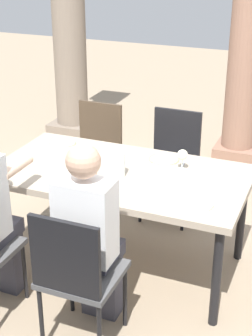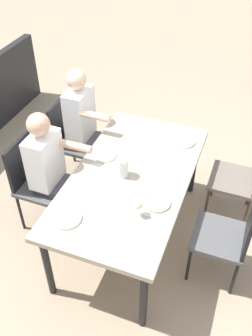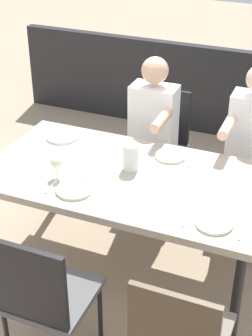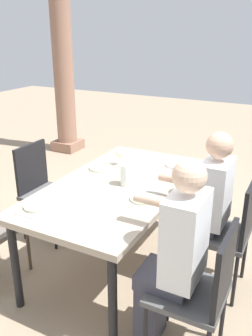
{
  "view_description": "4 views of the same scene",
  "coord_description": "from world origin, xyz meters",
  "px_view_note": "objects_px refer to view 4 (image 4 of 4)",
  "views": [
    {
      "loc": [
        1.31,
        -3.08,
        2.32
      ],
      "look_at": [
        0.02,
        0.07,
        0.77
      ],
      "focal_mm": 55.95,
      "sensor_mm": 36.0,
      "label": 1
    },
    {
      "loc": [
        2.26,
        0.81,
        2.93
      ],
      "look_at": [
        -0.01,
        -0.05,
        0.83
      ],
      "focal_mm": 40.79,
      "sensor_mm": 36.0,
      "label": 2
    },
    {
      "loc": [
        -1.05,
        2.59,
        2.48
      ],
      "look_at": [
        -0.03,
        0.09,
        0.87
      ],
      "focal_mm": 56.09,
      "sensor_mm": 36.0,
      "label": 3
    },
    {
      "loc": [
        -2.37,
        -1.31,
        1.94
      ],
      "look_at": [
        0.01,
        -0.06,
        0.91
      ],
      "focal_mm": 38.56,
      "sensor_mm": 36.0,
      "label": 4
    }
  ],
  "objects_px": {
    "stone_column_far": "(63,64)",
    "plate_2": "(101,168)",
    "wine_glass_2": "(120,154)",
    "chair_mid_north": "(42,185)",
    "chair_mid_south": "(230,228)",
    "diner_woman_green": "(174,254)",
    "plate_1": "(144,199)",
    "water_pitcher": "(127,176)",
    "plate_0": "(38,206)",
    "diner_man_white": "(205,206)",
    "plate_3": "(178,165)",
    "dining_table": "(118,191)",
    "chair_west_south": "(202,287)"
  },
  "relations": [
    {
      "from": "plate_1",
      "to": "stone_column_far",
      "type": "bearing_deg",
      "value": 45.31
    },
    {
      "from": "chair_mid_north",
      "to": "diner_woman_green",
      "type": "relative_size",
      "value": 0.71
    },
    {
      "from": "diner_woman_green",
      "to": "diner_man_white",
      "type": "relative_size",
      "value": 1.03
    },
    {
      "from": "plate_0",
      "to": "plate_2",
      "type": "distance_m",
      "value": 0.85
    },
    {
      "from": "plate_2",
      "to": "stone_column_far",
      "type": "bearing_deg",
      "value": 42.57
    },
    {
      "from": "plate_1",
      "to": "wine_glass_2",
      "type": "relative_size",
      "value": 1.36
    },
    {
      "from": "stone_column_far",
      "to": "water_pitcher",
      "type": "bearing_deg",
      "value": -135.28
    },
    {
      "from": "plate_2",
      "to": "diner_man_white",
      "type": "bearing_deg",
      "value": -96.95
    },
    {
      "from": "diner_woman_green",
      "to": "stone_column_far",
      "type": "height_order",
      "value": "stone_column_far"
    },
    {
      "from": "chair_mid_south",
      "to": "plate_2",
      "type": "xyz_separation_m",
      "value": [
        0.12,
        1.2,
        0.23
      ]
    },
    {
      "from": "chair_mid_south",
      "to": "stone_column_far",
      "type": "relative_size",
      "value": 0.32
    },
    {
      "from": "diner_man_white",
      "to": "plate_3",
      "type": "xyz_separation_m",
      "value": [
        0.52,
        0.41,
        0.1
      ]
    },
    {
      "from": "plate_3",
      "to": "dining_table",
      "type": "bearing_deg",
      "value": 155.17
    },
    {
      "from": "chair_mid_south",
      "to": "diner_man_white",
      "type": "height_order",
      "value": "diner_man_white"
    },
    {
      "from": "chair_west_south",
      "to": "chair_mid_north",
      "type": "relative_size",
      "value": 1.0
    },
    {
      "from": "stone_column_far",
      "to": "plate_2",
      "type": "xyz_separation_m",
      "value": [
        -2.22,
        -2.04,
        -0.66
      ]
    },
    {
      "from": "chair_west_south",
      "to": "plate_0",
      "type": "bearing_deg",
      "value": 89.88
    },
    {
      "from": "chair_mid_south",
      "to": "plate_0",
      "type": "distance_m",
      "value": 1.43
    },
    {
      "from": "chair_west_south",
      "to": "plate_1",
      "type": "height_order",
      "value": "chair_west_south"
    },
    {
      "from": "chair_mid_south",
      "to": "water_pitcher",
      "type": "relative_size",
      "value": 5.4
    },
    {
      "from": "chair_mid_south",
      "to": "plate_1",
      "type": "distance_m",
      "value": 0.7
    },
    {
      "from": "dining_table",
      "to": "wine_glass_2",
      "type": "relative_size",
      "value": 11.8
    },
    {
      "from": "plate_1",
      "to": "chair_west_south",
      "type": "bearing_deg",
      "value": -127.36
    },
    {
      "from": "plate_2",
      "to": "plate_3",
      "type": "bearing_deg",
      "value": -55.93
    },
    {
      "from": "water_pitcher",
      "to": "chair_mid_north",
      "type": "bearing_deg",
      "value": 84.45
    },
    {
      "from": "stone_column_far",
      "to": "plate_2",
      "type": "relative_size",
      "value": 13.16
    },
    {
      "from": "chair_west_south",
      "to": "plate_2",
      "type": "xyz_separation_m",
      "value": [
        0.85,
        1.2,
        0.25
      ]
    },
    {
      "from": "stone_column_far",
      "to": "plate_0",
      "type": "bearing_deg",
      "value": -146.49
    },
    {
      "from": "dining_table",
      "to": "plate_0",
      "type": "distance_m",
      "value": 0.7
    },
    {
      "from": "diner_man_white",
      "to": "plate_0",
      "type": "relative_size",
      "value": 6.15
    },
    {
      "from": "diner_woman_green",
      "to": "plate_3",
      "type": "relative_size",
      "value": 5.66
    },
    {
      "from": "chair_mid_south",
      "to": "dining_table",
      "type": "bearing_deg",
      "value": 96.63
    },
    {
      "from": "diner_man_white",
      "to": "plate_2",
      "type": "height_order",
      "value": "diner_man_white"
    },
    {
      "from": "chair_mid_south",
      "to": "plate_3",
      "type": "relative_size",
      "value": 4.06
    },
    {
      "from": "chair_mid_north",
      "to": "wine_glass_2",
      "type": "distance_m",
      "value": 0.84
    },
    {
      "from": "diner_man_white",
      "to": "plate_1",
      "type": "height_order",
      "value": "diner_man_white"
    },
    {
      "from": "chair_west_south",
      "to": "plate_1",
      "type": "bearing_deg",
      "value": 52.64
    },
    {
      "from": "stone_column_far",
      "to": "chair_mid_south",
      "type": "bearing_deg",
      "value": -125.8
    },
    {
      "from": "diner_woman_green",
      "to": "plate_1",
      "type": "height_order",
      "value": "diner_woman_green"
    },
    {
      "from": "diner_woman_green",
      "to": "diner_man_white",
      "type": "xyz_separation_m",
      "value": [
        0.73,
        0.02,
        -0.02
      ]
    },
    {
      "from": "dining_table",
      "to": "chair_mid_north",
      "type": "xyz_separation_m",
      "value": [
        0.11,
        0.91,
        -0.18
      ]
    },
    {
      "from": "plate_0",
      "to": "plate_3",
      "type": "height_order",
      "value": "same"
    },
    {
      "from": "chair_west_south",
      "to": "chair_mid_south",
      "type": "distance_m",
      "value": 0.73
    },
    {
      "from": "chair_mid_south",
      "to": "plate_3",
      "type": "distance_m",
      "value": 0.84
    },
    {
      "from": "dining_table",
      "to": "chair_west_south",
      "type": "distance_m",
      "value": 1.12
    },
    {
      "from": "dining_table",
      "to": "chair_mid_north",
      "type": "distance_m",
      "value": 0.93
    },
    {
      "from": "wine_glass_2",
      "to": "chair_mid_north",
      "type": "bearing_deg",
      "value": 111.97
    },
    {
      "from": "chair_mid_south",
      "to": "diner_woman_green",
      "type": "relative_size",
      "value": 0.72
    },
    {
      "from": "plate_0",
      "to": "diner_man_white",
      "type": "bearing_deg",
      "value": -54.05
    },
    {
      "from": "plate_1",
      "to": "water_pitcher",
      "type": "bearing_deg",
      "value": 52.06
    }
  ]
}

